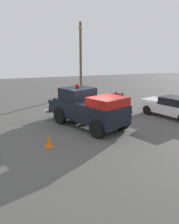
{
  "coord_description": "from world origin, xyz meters",
  "views": [
    {
      "loc": [
        -12.69,
        4.86,
        4.64
      ],
      "look_at": [
        0.66,
        0.09,
        0.94
      ],
      "focal_mm": 37.87,
      "sensor_mm": 36.0,
      "label": 1
    }
  ],
  "objects_px": {
    "vintage_fire_truck": "(87,107)",
    "traffic_cone": "(49,141)",
    "lawn_chair_by_car": "(127,110)",
    "spectator_seated": "(123,99)",
    "lawn_chair_near_truck": "(121,100)",
    "utility_pole": "(81,58)",
    "classic_hot_rod": "(171,106)",
    "spectator_standing": "(116,99)"
  },
  "relations": [
    {
      "from": "classic_hot_rod",
      "to": "lawn_chair_near_truck",
      "type": "xyz_separation_m",
      "value": [
        3.76,
        2.04,
        -0.16
      ]
    },
    {
      "from": "classic_hot_rod",
      "to": "traffic_cone",
      "type": "xyz_separation_m",
      "value": [
        -2.66,
        9.3,
        -0.44
      ]
    },
    {
      "from": "spectator_standing",
      "to": "lawn_chair_near_truck",
      "type": "bearing_deg",
      "value": -44.98
    },
    {
      "from": "lawn_chair_by_car",
      "to": "utility_pole",
      "type": "height_order",
      "value": "utility_pole"
    },
    {
      "from": "spectator_standing",
      "to": "traffic_cone",
      "type": "bearing_deg",
      "value": 130.92
    },
    {
      "from": "lawn_chair_near_truck",
      "to": "spectator_standing",
      "type": "xyz_separation_m",
      "value": [
        -0.98,
        0.98,
        0.37
      ]
    },
    {
      "from": "classic_hot_rod",
      "to": "traffic_cone",
      "type": "height_order",
      "value": "classic_hot_rod"
    },
    {
      "from": "lawn_chair_near_truck",
      "to": "spectator_seated",
      "type": "bearing_deg",
      "value": -135.43
    },
    {
      "from": "lawn_chair_by_car",
      "to": "spectator_seated",
      "type": "relative_size",
      "value": 0.79
    },
    {
      "from": "vintage_fire_truck",
      "to": "spectator_seated",
      "type": "distance_m",
      "value": 5.81
    },
    {
      "from": "utility_pole",
      "to": "traffic_cone",
      "type": "xyz_separation_m",
      "value": [
        -13.24,
        5.86,
        -3.57
      ]
    },
    {
      "from": "vintage_fire_truck",
      "to": "spectator_seated",
      "type": "height_order",
      "value": "vintage_fire_truck"
    },
    {
      "from": "vintage_fire_truck",
      "to": "spectator_standing",
      "type": "height_order",
      "value": "vintage_fire_truck"
    },
    {
      "from": "lawn_chair_by_car",
      "to": "spectator_standing",
      "type": "relative_size",
      "value": 0.61
    },
    {
      "from": "lawn_chair_near_truck",
      "to": "spectator_standing",
      "type": "relative_size",
      "value": 0.61
    },
    {
      "from": "classic_hot_rod",
      "to": "traffic_cone",
      "type": "distance_m",
      "value": 9.68
    },
    {
      "from": "utility_pole",
      "to": "vintage_fire_truck",
      "type": "bearing_deg",
      "value": 164.35
    },
    {
      "from": "vintage_fire_truck",
      "to": "spectator_standing",
      "type": "xyz_separation_m",
      "value": [
        2.8,
        -3.38,
        -0.23
      ]
    },
    {
      "from": "vintage_fire_truck",
      "to": "traffic_cone",
      "type": "bearing_deg",
      "value": 132.32
    },
    {
      "from": "lawn_chair_by_car",
      "to": "spectator_seated",
      "type": "bearing_deg",
      "value": -22.02
    },
    {
      "from": "spectator_seated",
      "to": "utility_pole",
      "type": "relative_size",
      "value": 0.17
    },
    {
      "from": "vintage_fire_truck",
      "to": "utility_pole",
      "type": "xyz_separation_m",
      "value": [
        10.6,
        -2.97,
        2.68
      ]
    },
    {
      "from": "vintage_fire_truck",
      "to": "lawn_chair_by_car",
      "type": "height_order",
      "value": "vintage_fire_truck"
    },
    {
      "from": "spectator_seated",
      "to": "utility_pole",
      "type": "height_order",
      "value": "utility_pole"
    },
    {
      "from": "classic_hot_rod",
      "to": "spectator_seated",
      "type": "height_order",
      "value": "classic_hot_rod"
    },
    {
      "from": "spectator_standing",
      "to": "spectator_seated",
      "type": "bearing_deg",
      "value": -50.37
    },
    {
      "from": "classic_hot_rod",
      "to": "spectator_seated",
      "type": "xyz_separation_m",
      "value": [
        3.67,
        1.95,
        -0.05
      ]
    },
    {
      "from": "vintage_fire_truck",
      "to": "lawn_chair_near_truck",
      "type": "distance_m",
      "value": 5.81
    },
    {
      "from": "vintage_fire_truck",
      "to": "lawn_chair_near_truck",
      "type": "relative_size",
      "value": 6.2
    },
    {
      "from": "lawn_chair_near_truck",
      "to": "utility_pole",
      "type": "xyz_separation_m",
      "value": [
        6.81,
        1.39,
        3.29
      ]
    },
    {
      "from": "classic_hot_rod",
      "to": "lawn_chair_near_truck",
      "type": "distance_m",
      "value": 4.28
    },
    {
      "from": "spectator_seated",
      "to": "utility_pole",
      "type": "xyz_separation_m",
      "value": [
        6.91,
        1.48,
        3.18
      ]
    },
    {
      "from": "spectator_standing",
      "to": "traffic_cone",
      "type": "distance_m",
      "value": 8.33
    },
    {
      "from": "vintage_fire_truck",
      "to": "traffic_cone",
      "type": "distance_m",
      "value": 4.01
    },
    {
      "from": "vintage_fire_truck",
      "to": "traffic_cone",
      "type": "relative_size",
      "value": 9.97
    },
    {
      "from": "lawn_chair_near_truck",
      "to": "traffic_cone",
      "type": "bearing_deg",
      "value": 131.51
    },
    {
      "from": "classic_hot_rod",
      "to": "traffic_cone",
      "type": "bearing_deg",
      "value": 105.97
    },
    {
      "from": "classic_hot_rod",
      "to": "lawn_chair_by_car",
      "type": "bearing_deg",
      "value": 78.4
    },
    {
      "from": "classic_hot_rod",
      "to": "lawn_chair_by_car",
      "type": "distance_m",
      "value": 3.24
    },
    {
      "from": "classic_hot_rod",
      "to": "utility_pole",
      "type": "bearing_deg",
      "value": 17.98
    },
    {
      "from": "lawn_chair_by_car",
      "to": "utility_pole",
      "type": "bearing_deg",
      "value": 1.53
    },
    {
      "from": "lawn_chair_near_truck",
      "to": "spectator_seated",
      "type": "height_order",
      "value": "spectator_seated"
    }
  ]
}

